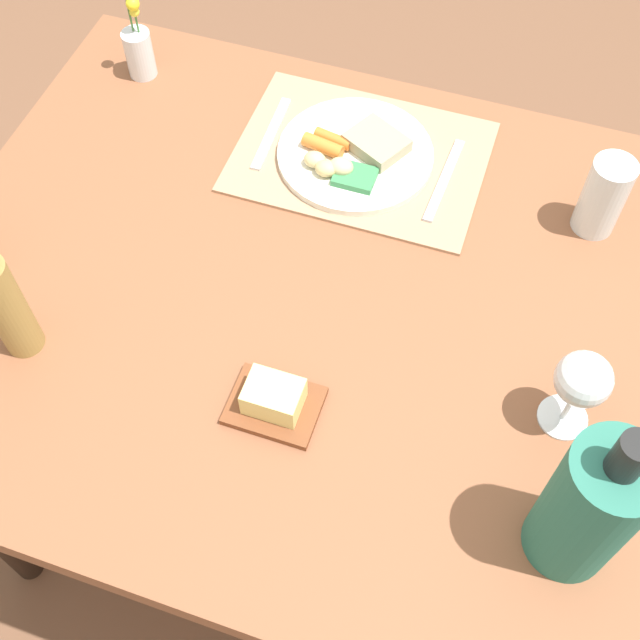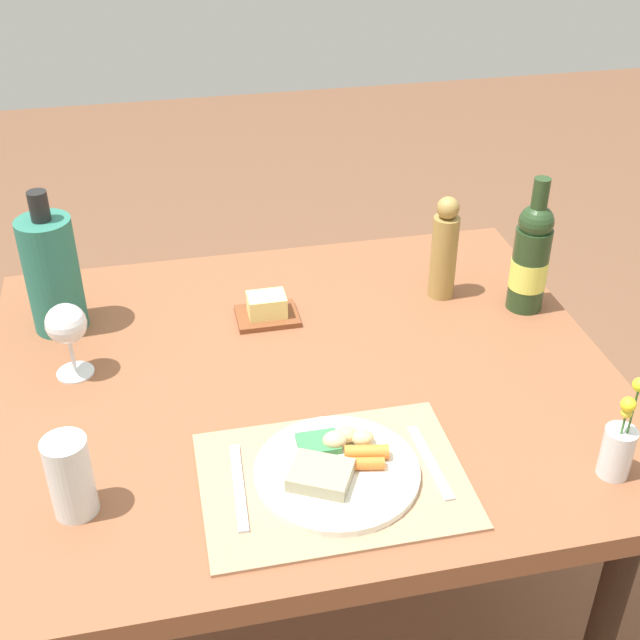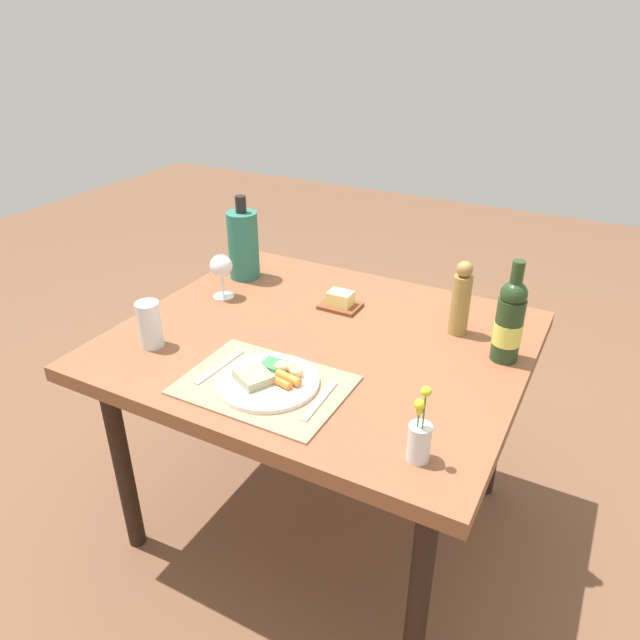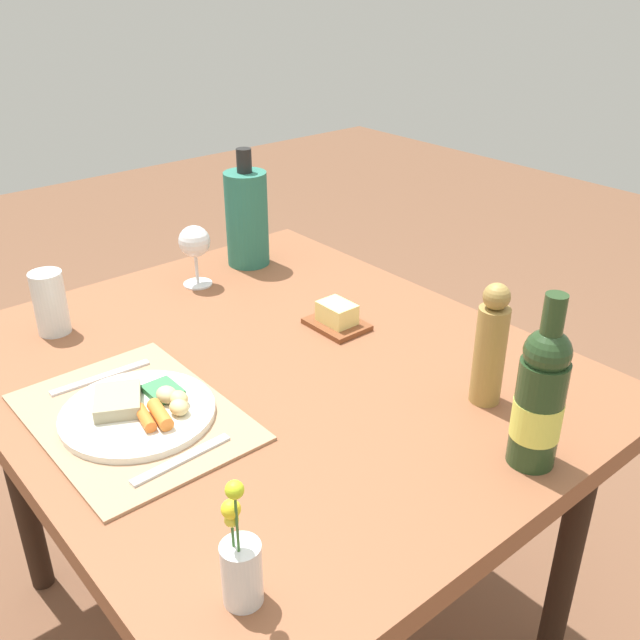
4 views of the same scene
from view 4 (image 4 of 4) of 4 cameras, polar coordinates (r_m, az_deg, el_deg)
The scene contains 13 objects.
ground_plane at distance 1.93m, azimuth -3.21°, elevation -22.68°, with size 8.00×8.00×0.00m, color brown.
dining_table at distance 1.48m, azimuth -3.87°, elevation -5.94°, with size 1.21×1.02×0.74m.
placemat at distance 1.33m, azimuth -14.67°, elevation -7.49°, with size 0.43×0.31×0.01m, color tan.
dinner_plate at distance 1.31m, azimuth -14.15°, elevation -6.99°, with size 0.27×0.27×0.04m.
fork at distance 1.45m, azimuth -17.08°, elevation -4.39°, with size 0.02×0.20×0.01m, color silver.
knife at distance 1.20m, azimuth -10.98°, elevation -10.85°, with size 0.02×0.18×0.01m, color silver.
water_tumbler at distance 1.64m, azimuth -20.68°, elevation 1.01°, with size 0.07×0.07×0.14m.
wine_glass at distance 1.77m, azimuth -9.98°, elevation 6.04°, with size 0.08×0.08×0.15m.
wine_bottle at distance 1.17m, azimuth 17.14°, elevation -5.98°, with size 0.08×0.08×0.30m.
cooler_bottle at distance 1.88m, azimuth -5.86°, elevation 8.15°, with size 0.11×0.11×0.31m.
flower_vase at distance 0.95m, azimuth -6.34°, elevation -18.88°, with size 0.05×0.05×0.20m.
pepper_mill at distance 1.31m, azimuth 13.44°, elevation -2.09°, with size 0.06×0.06×0.24m.
butter_dish at distance 1.57m, azimuth 1.36°, elevation 0.19°, with size 0.13×0.10×0.06m.
Camera 4 is at (1.01, -0.72, 1.48)m, focal length 40.11 mm.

